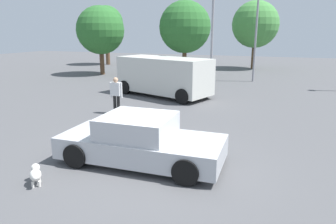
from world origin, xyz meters
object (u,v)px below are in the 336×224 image
(sedan_foreground, at_px, (141,141))
(light_post_far, at_px, (257,15))
(dog, at_px, (35,174))
(van_white, at_px, (164,75))
(pedestrian, at_px, (116,92))
(light_post_near, at_px, (213,8))

(sedan_foreground, bearing_deg, light_post_far, 82.90)
(light_post_far, bearing_deg, dog, -100.14)
(dog, xyz_separation_m, light_post_far, (3.12, 17.46, 4.26))
(dog, bearing_deg, light_post_far, -51.91)
(van_white, distance_m, light_post_far, 8.76)
(sedan_foreground, relative_size, pedestrian, 2.81)
(light_post_near, bearing_deg, sedan_foreground, -87.28)
(light_post_near, bearing_deg, light_post_far, 69.62)
(dog, xyz_separation_m, light_post_near, (1.22, 12.34, 4.40))
(dog, distance_m, light_post_far, 18.24)
(sedan_foreground, height_order, pedestrian, pedestrian)
(light_post_near, xyz_separation_m, light_post_far, (1.90, 5.11, -0.14))
(sedan_foreground, distance_m, van_white, 8.92)
(light_post_far, bearing_deg, sedan_foreground, -95.20)
(van_white, bearing_deg, light_post_near, 59.32)
(sedan_foreground, distance_m, light_post_far, 16.02)
(dog, height_order, light_post_far, light_post_far)
(dog, distance_m, van_white, 10.56)
(sedan_foreground, relative_size, van_white, 0.78)
(van_white, xyz_separation_m, light_post_near, (2.18, 1.86, 3.53))
(pedestrian, distance_m, light_post_near, 7.65)
(dog, height_order, light_post_near, light_post_near)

